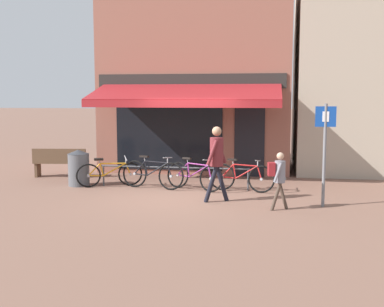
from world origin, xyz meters
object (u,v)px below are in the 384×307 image
at_px(bicycle_black, 152,174).
at_px(bicycle_purple, 194,176).
at_px(park_bench, 61,162).
at_px(bicycle_red, 241,177).
at_px(bicycle_orange, 109,174).
at_px(pedestrian_child, 278,174).
at_px(parking_sign, 325,144).
at_px(pedestrian_adult, 217,155).
at_px(litter_bin, 79,168).

height_order(bicycle_black, bicycle_purple, bicycle_black).
bearing_deg(bicycle_purple, park_bench, -171.52).
height_order(bicycle_purple, bicycle_red, bicycle_red).
distance_m(bicycle_orange, bicycle_black, 1.19).
bearing_deg(bicycle_black, pedestrian_child, -17.48).
height_order(pedestrian_child, park_bench, pedestrian_child).
bearing_deg(parking_sign, pedestrian_adult, 176.71).
distance_m(bicycle_orange, pedestrian_child, 4.83).
xyz_separation_m(bicycle_black, litter_bin, (-2.07, 0.06, 0.11)).
xyz_separation_m(pedestrian_adult, litter_bin, (-3.91, 1.37, -0.58)).
relative_size(bicycle_orange, pedestrian_adult, 0.95).
relative_size(parking_sign, park_bench, 1.38).
relative_size(bicycle_black, pedestrian_adult, 1.01).
relative_size(pedestrian_adult, park_bench, 1.06).
bearing_deg(bicycle_red, parking_sign, -26.25).
distance_m(bicycle_orange, bicycle_purple, 2.30).
xyz_separation_m(pedestrian_child, park_bench, (-6.37, 3.18, -0.32)).
relative_size(bicycle_purple, litter_bin, 1.65).
distance_m(bicycle_purple, litter_bin, 3.18).
xyz_separation_m(pedestrian_child, parking_sign, (0.98, 0.45, 0.61)).
xyz_separation_m(bicycle_red, litter_bin, (-4.40, 0.06, 0.12)).
height_order(bicycle_orange, bicycle_red, bicycle_red).
relative_size(bicycle_orange, pedestrian_child, 1.34).
bearing_deg(bicycle_purple, litter_bin, -155.83).
height_order(bicycle_red, litter_bin, litter_bin).
bearing_deg(bicycle_red, pedestrian_adult, -99.32).
bearing_deg(bicycle_orange, parking_sign, -38.79).
distance_m(bicycle_black, parking_sign, 4.56).
bearing_deg(parking_sign, bicycle_orange, 164.84).
xyz_separation_m(bicycle_black, bicycle_purple, (1.11, 0.00, -0.02)).
bearing_deg(pedestrian_adult, bicycle_red, 64.23).
xyz_separation_m(bicycle_purple, pedestrian_child, (2.12, -1.90, 0.42)).
distance_m(bicycle_black, park_bench, 3.40).
distance_m(bicycle_purple, pedestrian_child, 2.88).
bearing_deg(bicycle_orange, litter_bin, 153.58).
xyz_separation_m(bicycle_purple, bicycle_red, (1.22, -0.00, 0.00)).
height_order(bicycle_orange, park_bench, park_bench).
bearing_deg(bicycle_red, bicycle_purple, -168.93).
bearing_deg(bicycle_black, litter_bin, -168.67).
distance_m(bicycle_black, bicycle_purple, 1.11).
bearing_deg(pedestrian_adult, bicycle_orange, 151.19).
bearing_deg(park_bench, bicycle_red, -20.36).
relative_size(bicycle_red, pedestrian_child, 1.37).
bearing_deg(bicycle_orange, bicycle_black, -24.44).
bearing_deg(bicycle_red, bicycle_black, -168.75).
xyz_separation_m(parking_sign, park_bench, (-7.35, 2.73, -0.93)).
xyz_separation_m(bicycle_black, bicycle_red, (2.33, -0.00, -0.02)).
distance_m(bicycle_black, bicycle_red, 2.33).
bearing_deg(litter_bin, pedestrian_adult, -19.32).
bearing_deg(pedestrian_child, bicycle_orange, 146.60).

